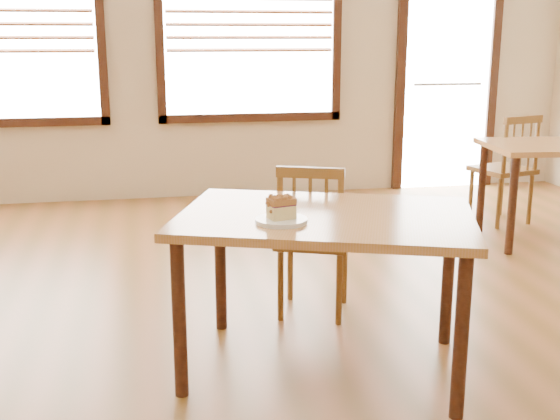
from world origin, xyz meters
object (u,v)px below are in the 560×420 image
Objects in this scene: cafe_table_main at (325,233)px; cafe_chair_second at (506,168)px; cafe_chair_main at (313,238)px; cake_slice at (281,206)px; plate at (281,221)px.

cafe_table_main is 1.67× the size of cafe_chair_second.
cafe_chair_second reaches higher than cafe_chair_main.
cafe_chair_main reaches higher than cafe_table_main.
cafe_table_main is 0.69m from cafe_chair_main.
cake_slice is (-0.23, -0.11, 0.16)m from cafe_table_main.
cafe_chair_main is at bearing 23.87° from cafe_chair_second.
cafe_table_main is 12.07× the size of cake_slice.
cafe_chair_second is at bearing 30.54° from cake_slice.
cake_slice is at bearing 30.47° from cafe_chair_second.
plate is at bearing -134.46° from cafe_table_main.
cafe_chair_main is (0.10, 0.64, -0.22)m from cafe_table_main.
cafe_table_main is at bearing 25.50° from plate.
plate is at bearing 87.84° from cafe_chair_main.
cafe_chair_main is at bearing 51.81° from cake_slice.
cafe_chair_main is 0.95× the size of cafe_chair_second.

